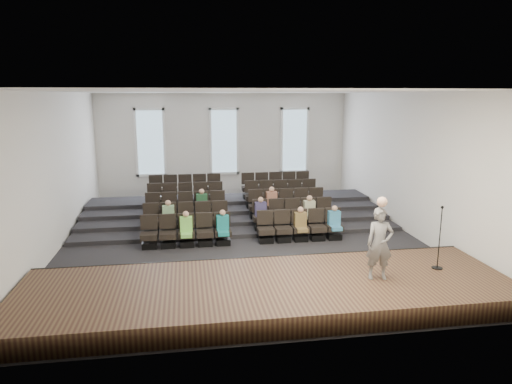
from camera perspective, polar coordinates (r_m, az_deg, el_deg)
The scene contains 14 objects.
ground at distance 16.01m, azimuth -1.72°, elevation -5.77°, with size 14.00×14.00×0.00m, color black.
ceiling at distance 15.26m, azimuth -1.84°, elevation 12.46°, with size 12.00×14.00×0.02m, color white.
wall_back at distance 22.36m, azimuth -4.02°, elevation 5.83°, with size 12.00×0.04×5.00m, color silver.
wall_front at distance 8.66m, azimuth 4.01°, elevation -3.95°, with size 12.00×0.04×5.00m, color silver.
wall_left at distance 15.87m, azimuth -23.90°, elevation 2.33°, with size 0.04×14.00×5.00m, color silver.
wall_right at distance 17.24m, azimuth 18.54°, elevation 3.42°, with size 0.04×14.00×5.00m, color silver.
stage at distance 11.21m, azimuth 1.62°, elevation -12.39°, with size 11.80×3.60×0.50m, color #4D3821.
stage_lip at distance 12.82m, azimuth 0.16°, elevation -9.18°, with size 11.80×0.06×0.52m, color black.
risers at distance 18.99m, azimuth -2.92°, elevation -2.32°, with size 11.80×4.80×0.60m.
seating_rows at distance 17.30m, azimuth -2.37°, elevation -2.08°, with size 6.80×4.70×1.67m.
windows at distance 22.28m, azimuth -4.01°, elevation 6.32°, with size 8.44×0.10×3.24m.
audience at distance 16.04m, azimuth -0.60°, elevation -2.76°, with size 6.05×2.64×1.10m.
speaker at distance 11.42m, azimuth 15.20°, elevation -6.27°, with size 0.64×0.42×1.76m, color slate.
mic_stand at distance 12.68m, azimuth 21.86°, elevation -6.75°, with size 0.28×0.28×1.66m.
Camera 1 is at (-1.88, -15.14, 4.87)m, focal length 32.00 mm.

